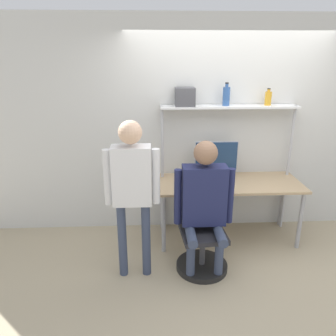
{
  "coord_description": "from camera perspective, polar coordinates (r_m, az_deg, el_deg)",
  "views": [
    {
      "loc": [
        -0.93,
        -3.31,
        2.23
      ],
      "look_at": [
        -0.77,
        -0.08,
        1.11
      ],
      "focal_mm": 35.0,
      "sensor_mm": 36.0,
      "label": 1
    }
  ],
  "objects": [
    {
      "name": "ground_plane",
      "position": [
        4.1,
        11.12,
        -14.28
      ],
      "size": [
        12.0,
        12.0,
        0.0
      ],
      "primitive_type": "plane",
      "color": "tan"
    },
    {
      "name": "wall_back",
      "position": [
        4.26,
        9.94,
        6.89
      ],
      "size": [
        8.0,
        0.06,
        2.7
      ],
      "color": "silver",
      "rests_on": "ground_plane"
    },
    {
      "name": "desk",
      "position": [
        4.1,
        10.53,
        -3.43
      ],
      "size": [
        1.75,
        0.7,
        0.76
      ],
      "color": "tan",
      "rests_on": "ground_plane"
    },
    {
      "name": "shelf_unit",
      "position": [
        4.1,
        10.43,
        6.96
      ],
      "size": [
        1.66,
        0.23,
        1.65
      ],
      "color": "white",
      "rests_on": "ground_plane"
    },
    {
      "name": "monitor",
      "position": [
        4.12,
        8.39,
        1.66
      ],
      "size": [
        0.54,
        0.22,
        0.47
      ],
      "color": "#B7B7BC",
      "rests_on": "desk"
    },
    {
      "name": "laptop",
      "position": [
        3.87,
        6.2,
        -2.44
      ],
      "size": [
        0.29,
        0.21,
        0.21
      ],
      "color": "#333338",
      "rests_on": "desk"
    },
    {
      "name": "cell_phone",
      "position": [
        3.9,
        10.05,
        -3.25
      ],
      "size": [
        0.07,
        0.15,
        0.01
      ],
      "color": "#264C8C",
      "rests_on": "desk"
    },
    {
      "name": "office_chair",
      "position": [
        3.68,
        5.88,
        -13.07
      ],
      "size": [
        0.56,
        0.56,
        0.91
      ],
      "color": "black",
      "rests_on": "ground_plane"
    },
    {
      "name": "person_seated",
      "position": [
        3.37,
        6.37,
        -5.14
      ],
      "size": [
        0.62,
        0.48,
        1.44
      ],
      "color": "#38425B",
      "rests_on": "ground_plane"
    },
    {
      "name": "person_standing",
      "position": [
        3.2,
        -6.28,
        -2.37
      ],
      "size": [
        0.55,
        0.23,
        1.67
      ],
      "color": "#38425B",
      "rests_on": "ground_plane"
    },
    {
      "name": "bottle_amber",
      "position": [
        4.18,
        17.04,
        11.55
      ],
      "size": [
        0.08,
        0.08,
        0.2
      ],
      "color": "gold",
      "rests_on": "shelf_unit"
    },
    {
      "name": "bottle_blue",
      "position": [
        4.03,
        10.11,
        12.26
      ],
      "size": [
        0.08,
        0.08,
        0.27
      ],
      "color": "#335999",
      "rests_on": "shelf_unit"
    },
    {
      "name": "storage_box",
      "position": [
        3.95,
        2.96,
        12.28
      ],
      "size": [
        0.23,
        0.21,
        0.21
      ],
      "color": "#4C4C51",
      "rests_on": "shelf_unit"
    }
  ]
}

